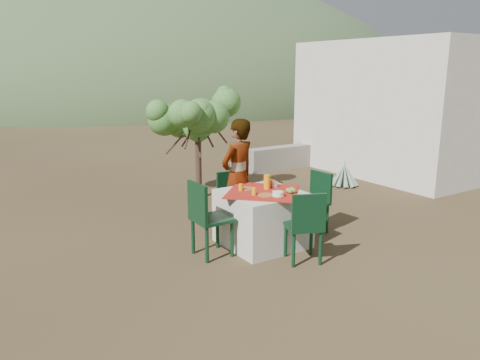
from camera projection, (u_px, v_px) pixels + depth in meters
The scene contains 24 objects.
ground at pixel (249, 234), 6.93m from camera, with size 160.00×160.00×0.00m, color #39291A.
table at pixel (263, 218), 6.44m from camera, with size 1.30×1.30×0.76m.
chair_far at pixel (231, 195), 7.29m from camera, with size 0.41×0.41×0.82m.
chair_near at pixel (305, 224), 5.77m from camera, with size 0.56×0.56×0.93m.
chair_left at pixel (206, 216), 5.98m from camera, with size 0.47×0.47×1.00m.
chair_right at pixel (315, 199), 6.94m from camera, with size 0.45×0.45×0.90m.
person at pixel (238, 176), 6.87m from camera, with size 0.62×0.41×1.69m, color #8C6651.
shrub_tree at pixel (199, 122), 8.62m from camera, with size 1.53×1.50×1.80m.
agave at pixel (344, 176), 9.72m from camera, with size 0.59×0.61×0.64m.
guesthouse at pixel (404, 107), 11.00m from camera, with size 3.20×4.20×3.00m, color silver.
stone_wall at pixel (293, 156), 11.54m from camera, with size 2.60×0.35×0.55m, color gray.
hill_near_right at pixel (139, 95), 42.70m from camera, with size 48.00×48.00×20.00m, color #435A32.
hill_far_right at pixel (231, 88), 59.29m from camera, with size 36.00×36.00×14.00m, color slate.
plate_far at pixel (248, 189), 6.47m from camera, with size 0.20×0.20×0.01m, color brown.
plate_near at pixel (266, 195), 6.13m from camera, with size 0.22×0.22×0.01m, color brown.
glass_far at pixel (241, 187), 6.37m from camera, with size 0.06×0.06×0.09m, color #FF9B10.
glass_near at pixel (254, 191), 6.16m from camera, with size 0.06×0.06×0.10m, color #FF9B10.
juice_pitcher at pixel (267, 182), 6.46m from camera, with size 0.09×0.09×0.20m, color #FF9B10.
bowl_plate at pixel (278, 196), 6.09m from camera, with size 0.18×0.18×0.01m, color brown.
white_bowl at pixel (278, 194), 6.09m from camera, with size 0.15×0.15×0.05m, color white.
jar_left at pixel (273, 183), 6.63m from camera, with size 0.05×0.05×0.08m, color orange.
jar_right at pixel (270, 183), 6.62m from camera, with size 0.06×0.06×0.10m, color orange.
napkin_holder at pixel (275, 184), 6.55m from camera, with size 0.06×0.04×0.08m, color white.
fruit_cluster at pixel (291, 190), 6.26m from camera, with size 0.14×0.13×0.07m.
Camera 1 is at (-3.65, -5.45, 2.39)m, focal length 35.00 mm.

